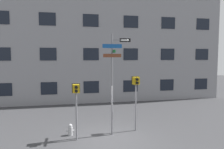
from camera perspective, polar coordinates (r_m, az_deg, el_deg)
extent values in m
plane|color=#38383A|center=(11.00, -0.53, -16.35)|extent=(60.00, 60.00, 0.00)
cube|color=gray|center=(18.64, -5.64, 9.54)|extent=(24.00, 0.60, 11.04)
cube|color=black|center=(18.96, -26.53, -3.56)|extent=(1.29, 0.03, 1.01)
cube|color=black|center=(18.39, -16.13, -3.49)|extent=(1.29, 0.03, 1.01)
cube|color=black|center=(18.44, -5.42, -3.30)|extent=(1.29, 0.03, 1.01)
cube|color=black|center=(19.11, 4.86, -3.01)|extent=(1.29, 0.03, 1.01)
cube|color=black|center=(20.35, 14.16, -2.66)|extent=(1.29, 0.03, 1.01)
cube|color=black|center=(22.06, 22.21, -2.31)|extent=(1.29, 0.03, 1.01)
cube|color=black|center=(18.79, -26.84, 4.80)|extent=(1.29, 0.03, 1.01)
cube|color=black|center=(18.20, -16.33, 5.14)|extent=(1.29, 0.03, 1.01)
cube|color=black|center=(18.26, -5.49, 5.30)|extent=(1.29, 0.03, 1.01)
cube|color=black|center=(18.94, 4.92, 5.29)|extent=(1.29, 0.03, 1.01)
cube|color=black|center=(20.19, 14.32, 5.13)|extent=(1.29, 0.03, 1.01)
cube|color=black|center=(21.91, 22.44, 4.88)|extent=(1.29, 0.03, 1.01)
cube|color=black|center=(19.01, -27.17, 13.14)|extent=(1.29, 0.03, 1.01)
cube|color=black|center=(18.44, -16.53, 13.74)|extent=(1.29, 0.03, 1.01)
cube|color=black|center=(18.49, -5.56, 13.89)|extent=(1.29, 0.03, 1.01)
cube|color=black|center=(19.16, 4.98, 13.57)|extent=(1.29, 0.03, 1.01)
cube|color=black|center=(20.40, 14.49, 12.90)|extent=(1.29, 0.03, 1.01)
cube|color=black|center=(22.10, 22.67, 12.04)|extent=(1.29, 0.03, 1.01)
cylinder|color=slate|center=(10.89, 0.00, -2.80)|extent=(0.09, 0.09, 5.06)
cube|color=slate|center=(10.89, 1.72, 8.98)|extent=(0.66, 0.05, 0.05)
cube|color=#14478C|center=(10.75, 0.07, 7.44)|extent=(0.97, 0.02, 0.20)
cube|color=#196B2D|center=(10.81, 0.31, 6.07)|extent=(0.02, 1.02, 0.15)
cube|color=brown|center=(10.73, 0.07, 4.98)|extent=(0.90, 0.02, 0.17)
cube|color=black|center=(10.96, 3.44, 8.95)|extent=(0.56, 0.02, 0.18)
cube|color=white|center=(10.94, 3.25, 8.96)|extent=(0.32, 0.01, 0.07)
cone|color=white|center=(10.99, 4.27, 8.93)|extent=(0.10, 0.14, 0.14)
cylinder|color=slate|center=(10.59, -9.26, -10.79)|extent=(0.08, 0.08, 2.27)
cube|color=gold|center=(10.32, -9.36, -3.66)|extent=(0.32, 0.26, 0.39)
cube|color=black|center=(10.45, -9.40, -3.55)|extent=(0.38, 0.02, 0.45)
cylinder|color=black|center=(10.12, -9.33, -3.32)|extent=(0.14, 0.12, 0.14)
cylinder|color=black|center=(10.14, -9.31, -4.31)|extent=(0.14, 0.12, 0.14)
cylinder|color=orange|center=(10.17, -9.34, -3.28)|extent=(0.11, 0.01, 0.11)
cylinder|color=slate|center=(11.78, 6.21, -8.60)|extent=(0.08, 0.08, 2.49)
cube|color=gold|center=(11.53, 6.28, -1.62)|extent=(0.34, 0.26, 0.39)
cube|color=black|center=(11.67, 6.06, -1.55)|extent=(0.40, 0.02, 0.45)
cylinder|color=black|center=(11.34, 6.58, -1.28)|extent=(0.14, 0.12, 0.14)
cylinder|color=black|center=(11.36, 6.57, -2.17)|extent=(0.14, 0.12, 0.14)
cylinder|color=#EA4C14|center=(11.40, 6.49, -1.26)|extent=(0.11, 0.01, 0.11)
cylinder|color=#A5A5A8|center=(11.52, -10.80, -14.33)|extent=(0.23, 0.23, 0.42)
sphere|color=#A5A5A8|center=(11.43, -10.82, -13.03)|extent=(0.20, 0.20, 0.20)
cylinder|color=#A5A5A8|center=(11.51, -11.60, -14.25)|extent=(0.08, 0.08, 0.08)
cylinder|color=#A5A5A8|center=(11.52, -10.01, -14.21)|extent=(0.08, 0.08, 0.08)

